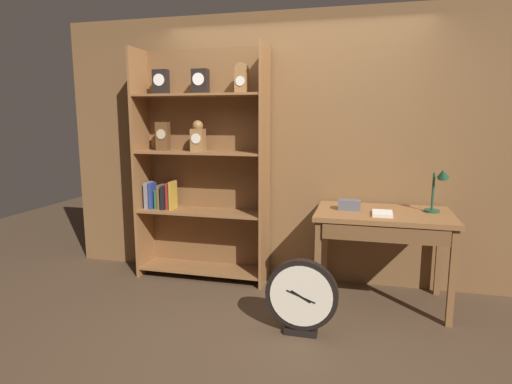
{
  "coord_description": "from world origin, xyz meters",
  "views": [
    {
      "loc": [
        0.7,
        -2.87,
        1.6
      ],
      "look_at": [
        -0.23,
        0.75,
        0.96
      ],
      "focal_mm": 30.19,
      "sensor_mm": 36.0,
      "label": 1
    }
  ],
  "objects_px": {
    "bookshelf": "(200,165)",
    "desk_lamp": "(439,187)",
    "toolbox_small": "(349,205)",
    "round_clock_large": "(302,297)",
    "open_repair_manual": "(382,213)",
    "workbench": "(383,224)"
  },
  "relations": [
    {
      "from": "workbench",
      "to": "desk_lamp",
      "type": "height_order",
      "value": "desk_lamp"
    },
    {
      "from": "desk_lamp",
      "to": "round_clock_large",
      "type": "bearing_deg",
      "value": -142.07
    },
    {
      "from": "open_repair_manual",
      "to": "round_clock_large",
      "type": "xyz_separation_m",
      "value": [
        -0.57,
        -0.6,
        -0.54
      ]
    },
    {
      "from": "desk_lamp",
      "to": "toolbox_small",
      "type": "height_order",
      "value": "desk_lamp"
    },
    {
      "from": "round_clock_large",
      "to": "toolbox_small",
      "type": "bearing_deg",
      "value": 68.07
    },
    {
      "from": "toolbox_small",
      "to": "open_repair_manual",
      "type": "bearing_deg",
      "value": -27.16
    },
    {
      "from": "bookshelf",
      "to": "desk_lamp",
      "type": "relative_size",
      "value": 5.81
    },
    {
      "from": "workbench",
      "to": "desk_lamp",
      "type": "distance_m",
      "value": 0.54
    },
    {
      "from": "workbench",
      "to": "toolbox_small",
      "type": "bearing_deg",
      "value": 173.25
    },
    {
      "from": "bookshelf",
      "to": "desk_lamp",
      "type": "xyz_separation_m",
      "value": [
        2.19,
        -0.18,
        -0.1
      ]
    },
    {
      "from": "desk_lamp",
      "to": "toolbox_small",
      "type": "relative_size",
      "value": 2.07
    },
    {
      "from": "bookshelf",
      "to": "open_repair_manual",
      "type": "bearing_deg",
      "value": -12.06
    },
    {
      "from": "workbench",
      "to": "toolbox_small",
      "type": "distance_m",
      "value": 0.32
    },
    {
      "from": "workbench",
      "to": "round_clock_large",
      "type": "distance_m",
      "value": 1.01
    },
    {
      "from": "desk_lamp",
      "to": "open_repair_manual",
      "type": "distance_m",
      "value": 0.53
    },
    {
      "from": "bookshelf",
      "to": "round_clock_large",
      "type": "bearing_deg",
      "value": -39.57
    },
    {
      "from": "open_repair_manual",
      "to": "desk_lamp",
      "type": "bearing_deg",
      "value": 24.02
    },
    {
      "from": "toolbox_small",
      "to": "round_clock_large",
      "type": "distance_m",
      "value": 0.98
    },
    {
      "from": "toolbox_small",
      "to": "workbench",
      "type": "bearing_deg",
      "value": -6.75
    },
    {
      "from": "toolbox_small",
      "to": "round_clock_large",
      "type": "relative_size",
      "value": 0.32
    },
    {
      "from": "toolbox_small",
      "to": "open_repair_manual",
      "type": "xyz_separation_m",
      "value": [
        0.27,
        -0.14,
        -0.03
      ]
    },
    {
      "from": "bookshelf",
      "to": "toolbox_small",
      "type": "distance_m",
      "value": 1.52
    }
  ]
}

